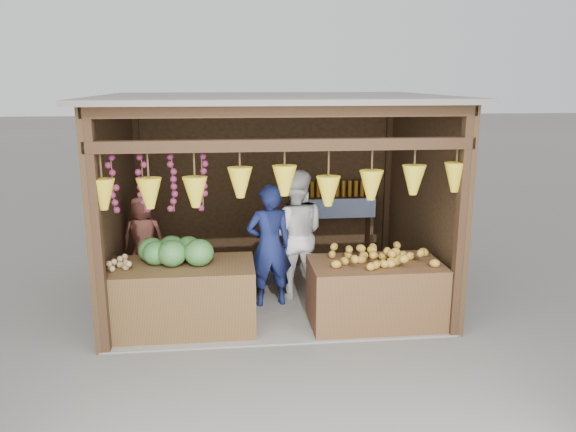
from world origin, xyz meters
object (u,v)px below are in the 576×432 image
object	(u,v)px
man_standing	(269,246)
woman_standing	(295,234)
vendor_seated	(143,238)
counter_left	(182,297)
counter_right	(375,293)

from	to	relation	value
man_standing	woman_standing	bearing A→B (deg)	-149.46
man_standing	vendor_seated	world-z (taller)	man_standing
counter_left	woman_standing	size ratio (longest dim) A/B	0.97
counter_right	woman_standing	xyz separation A→B (m)	(-0.84, 0.98, 0.48)
counter_right	woman_standing	size ratio (longest dim) A/B	0.89
counter_right	counter_left	bearing A→B (deg)	177.92
man_standing	vendor_seated	distance (m)	1.65
counter_left	vendor_seated	bearing A→B (deg)	119.41
counter_left	woman_standing	xyz separation A→B (m)	(1.42, 0.90, 0.47)
woman_standing	counter_left	bearing A→B (deg)	38.56
woman_standing	vendor_seated	world-z (taller)	woman_standing
man_standing	vendor_seated	xyz separation A→B (m)	(-1.61, 0.37, 0.05)
man_standing	woman_standing	distance (m)	0.47
counter_left	counter_right	size ratio (longest dim) A/B	1.09
counter_left	man_standing	distance (m)	1.28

